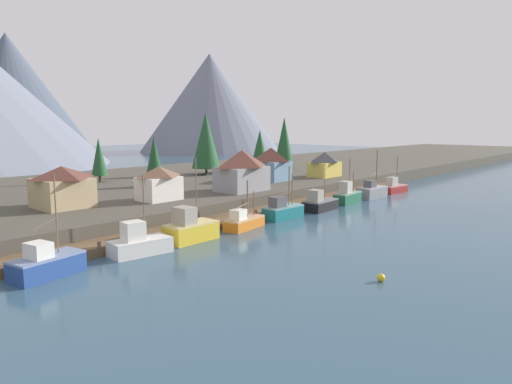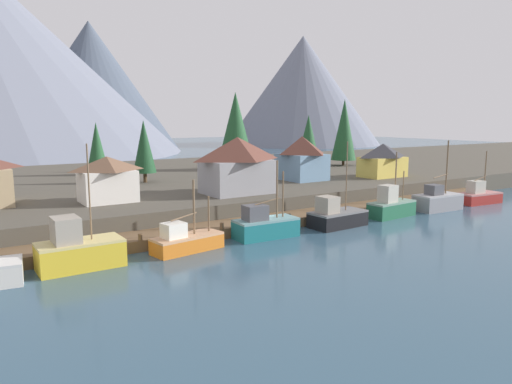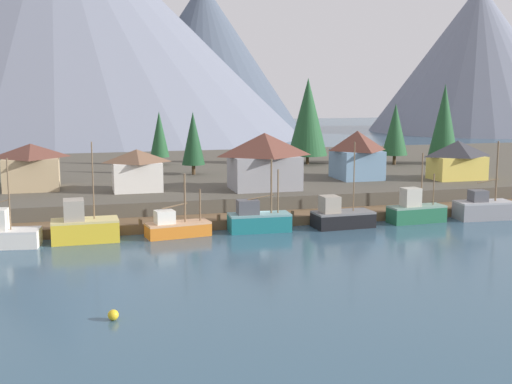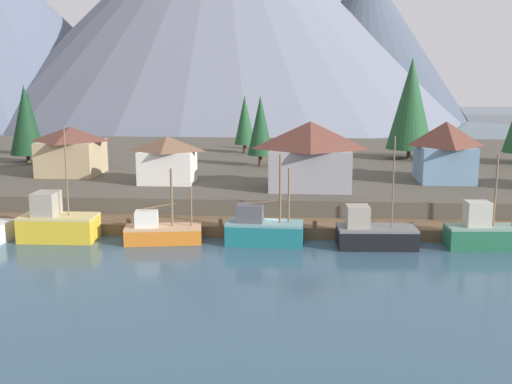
% 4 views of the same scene
% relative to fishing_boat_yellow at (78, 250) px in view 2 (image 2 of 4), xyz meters
% --- Properties ---
extents(ground_plane, '(400.00, 400.00, 1.00)m').
position_rel_fishing_boat_yellow_xyz_m(ground_plane, '(17.57, 21.70, -1.95)').
color(ground_plane, '#335166').
extents(dock, '(80.00, 4.00, 1.60)m').
position_rel_fishing_boat_yellow_xyz_m(dock, '(17.57, 3.69, -0.95)').
color(dock, brown).
rests_on(dock, ground_plane).
extents(shoreline_bank, '(400.00, 56.00, 2.50)m').
position_rel_fishing_boat_yellow_xyz_m(shoreline_bank, '(17.57, 33.70, -0.20)').
color(shoreline_bank, '#4C473D').
rests_on(shoreline_bank, ground_plane).
extents(mountain_east_peak, '(62.35, 62.35, 46.30)m').
position_rel_fishing_boat_yellow_xyz_m(mountain_east_peak, '(39.09, 146.83, 21.70)').
color(mountain_east_peak, '#475160').
rests_on(mountain_east_peak, ground_plane).
extents(mountain_far_ridge, '(67.39, 67.39, 46.29)m').
position_rel_fishing_boat_yellow_xyz_m(mountain_far_ridge, '(124.56, 129.63, 21.70)').
color(mountain_far_ridge, slate).
rests_on(mountain_far_ridge, ground_plane).
extents(fishing_boat_yellow, '(6.30, 3.09, 9.53)m').
position_rel_fishing_boat_yellow_xyz_m(fishing_boat_yellow, '(0.00, 0.00, 0.00)').
color(fishing_boat_yellow, gold).
rests_on(fishing_boat_yellow, ground_plane).
extents(fishing_boat_orange, '(6.55, 3.32, 6.20)m').
position_rel_fishing_boat_yellow_xyz_m(fishing_boat_orange, '(8.88, -0.12, -0.51)').
color(fishing_boat_orange, '#CC6B1E').
rests_on(fishing_boat_orange, ground_plane).
extents(fishing_boat_teal, '(6.35, 2.86, 7.42)m').
position_rel_fishing_boat_yellow_xyz_m(fishing_boat_teal, '(17.28, 0.14, -0.26)').
color(fishing_boat_teal, '#196B70').
rests_on(fishing_boat_teal, ground_plane).
extents(fishing_boat_black, '(6.41, 3.34, 8.98)m').
position_rel_fishing_boat_yellow_xyz_m(fishing_boat_black, '(26.25, -0.14, -0.33)').
color(fishing_boat_black, black).
rests_on(fishing_boat_black, ground_plane).
extents(fishing_boat_green, '(6.41, 2.76, 7.57)m').
position_rel_fishing_boat_yellow_xyz_m(fishing_boat_green, '(35.06, 0.19, -0.17)').
color(fishing_boat_green, '#1E5B3D').
rests_on(fishing_boat_green, ground_plane).
extents(fishing_boat_grey, '(6.41, 3.20, 8.68)m').
position_rel_fishing_boat_yellow_xyz_m(fishing_boat_grey, '(43.27, -0.04, -0.27)').
color(fishing_boat_grey, gray).
rests_on(fishing_boat_grey, ground_plane).
extents(fishing_boat_red, '(6.49, 3.28, 7.05)m').
position_rel_fishing_boat_yellow_xyz_m(fishing_boat_red, '(52.01, -0.07, -0.43)').
color(fishing_boat_red, maroon).
rests_on(fishing_boat_red, ground_plane).
extents(house_white, '(5.84, 4.50, 4.89)m').
position_rel_fishing_boat_yellow_xyz_m(house_white, '(6.42, 14.16, 3.55)').
color(house_white, silver).
rests_on(house_white, shoreline_bank).
extents(house_grey, '(8.32, 5.83, 6.71)m').
position_rel_fishing_boat_yellow_xyz_m(house_grey, '(21.20, 11.71, 4.49)').
color(house_grey, gray).
rests_on(house_grey, shoreline_bank).
extents(house_blue, '(5.80, 6.58, 6.34)m').
position_rel_fishing_boat_yellow_xyz_m(house_blue, '(35.52, 17.48, 4.30)').
color(house_blue, '#6689A8').
rests_on(house_blue, shoreline_bank).
extents(house_yellow, '(7.08, 4.54, 5.09)m').
position_rel_fishing_boat_yellow_xyz_m(house_yellow, '(48.00, 13.44, 3.66)').
color(house_yellow, gold).
rests_on(house_yellow, shoreline_bank).
extents(conifer_near_right, '(4.66, 4.66, 12.47)m').
position_rel_fishing_boat_yellow_xyz_m(conifer_near_right, '(55.45, 29.92, 7.81)').
color(conifer_near_right, '#4C3823').
rests_on(conifer_near_right, shoreline_bank).
extents(conifer_mid_left, '(3.19, 3.19, 8.68)m').
position_rel_fishing_boat_yellow_xyz_m(conifer_mid_left, '(15.28, 27.09, 6.06)').
color(conifer_mid_left, '#4C3823').
rests_on(conifer_mid_left, shoreline_bank).
extents(conifer_mid_right, '(3.98, 3.98, 9.50)m').
position_rel_fishing_boat_yellow_xyz_m(conifer_mid_right, '(47.57, 30.80, 6.55)').
color(conifer_mid_right, '#4C3823').
rests_on(conifer_mid_right, shoreline_bank).
extents(conifer_back_right, '(2.99, 2.99, 8.29)m').
position_rel_fishing_boat_yellow_xyz_m(conifer_back_right, '(12.16, 39.88, 5.80)').
color(conifer_back_right, '#4C3823').
rests_on(conifer_back_right, shoreline_bank).
extents(conifer_centre, '(6.16, 6.16, 13.38)m').
position_rel_fishing_boat_yellow_xyz_m(conifer_centre, '(34.69, 34.95, 8.44)').
color(conifer_centre, '#4C3823').
rests_on(conifer_centre, shoreline_bank).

